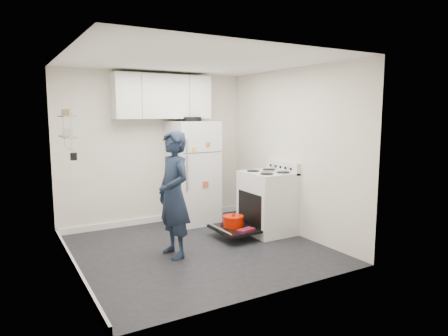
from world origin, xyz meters
TOP-DOWN VIEW (x-y plane):
  - room at (-0.03, 0.03)m, footprint 3.21×3.21m
  - electric_range at (1.26, 0.15)m, footprint 0.66×0.76m
  - open_oven_door at (0.69, 0.18)m, footprint 0.55×0.70m
  - refrigerator at (0.54, 1.25)m, footprint 0.72×0.74m
  - upper_cabinets at (0.10, 1.43)m, footprint 1.60×0.33m
  - wall_shelf_rack at (-1.52, 0.49)m, footprint 0.14×0.60m
  - person at (-0.37, -0.08)m, footprint 0.44×0.62m

SIDE VIEW (x-z plane):
  - open_oven_door at x=0.69m, z-range 0.08..0.31m
  - electric_range at x=1.26m, z-range -0.08..1.02m
  - person at x=-0.37m, z-range 0.00..1.62m
  - refrigerator at x=0.54m, z-range -0.03..1.75m
  - room at x=-0.03m, z-range -0.05..2.46m
  - wall_shelf_rack at x=-1.52m, z-range 1.37..1.98m
  - upper_cabinets at x=0.10m, z-range 1.75..2.45m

